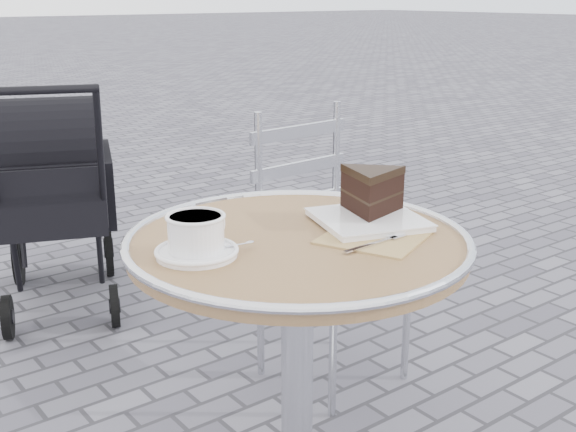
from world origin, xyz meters
TOP-DOWN VIEW (x-y plane):
  - cafe_table at (0.00, 0.00)m, footprint 0.72×0.72m
  - cappuccino_set at (-0.22, 0.04)m, footprint 0.18×0.16m
  - cake_plate_set at (0.20, -0.00)m, footprint 0.32×0.34m
  - bistro_chair at (0.53, 0.59)m, footprint 0.42×0.42m
  - baby_stroller at (0.08, 1.66)m, footprint 0.71×0.99m

SIDE VIEW (x-z plane):
  - baby_stroller at x=0.08m, z-range -0.05..0.89m
  - bistro_chair at x=0.53m, z-range 0.10..0.98m
  - cafe_table at x=0.00m, z-range 0.20..0.94m
  - cappuccino_set at x=-0.22m, z-range 0.73..0.81m
  - cake_plate_set at x=0.20m, z-range 0.73..0.84m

